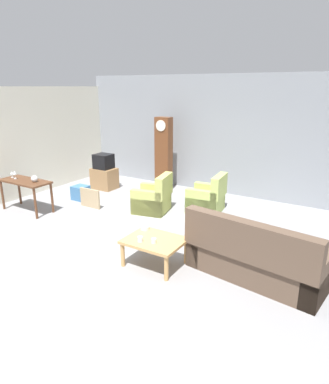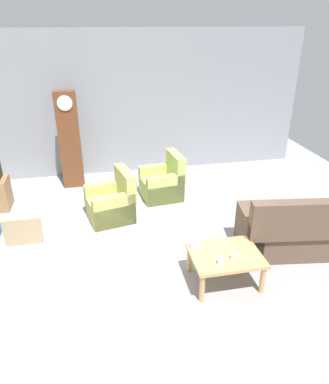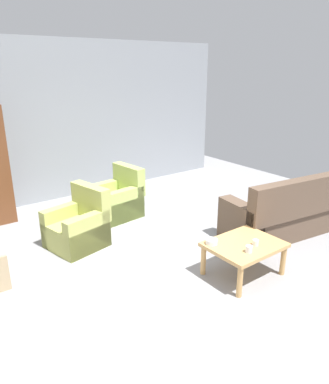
{
  "view_description": "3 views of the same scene",
  "coord_description": "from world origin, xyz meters",
  "px_view_note": "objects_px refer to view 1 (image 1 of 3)",
  "views": [
    {
      "loc": [
        3.68,
        -5.12,
        2.88
      ],
      "look_at": [
        0.18,
        0.61,
        0.78
      ],
      "focal_mm": 31.61,
      "sensor_mm": 36.0,
      "label": 1
    },
    {
      "loc": [
        -0.75,
        -4.66,
        3.37
      ],
      "look_at": [
        0.23,
        0.19,
        0.97
      ],
      "focal_mm": 33.55,
      "sensor_mm": 36.0,
      "label": 2
    },
    {
      "loc": [
        -2.54,
        -3.67,
        2.67
      ],
      "look_at": [
        0.41,
        0.29,
        0.96
      ],
      "focal_mm": 34.09,
      "sensor_mm": 36.0,
      "label": 3
    }
  ],
  "objects_px": {
    "armchair_olive_near": "(153,199)",
    "coffee_table_wood": "(155,243)",
    "cup_white_porcelain": "(154,241)",
    "cup_blue_rimmed": "(140,239)",
    "wine_glass_tall": "(12,173)",
    "console_table_dark": "(25,185)",
    "couch_floral": "(254,257)",
    "framed_picture_leaning": "(90,198)",
    "storage_box_blue": "(81,193)",
    "armchair_olive_far": "(208,199)",
    "grandfather_clock": "(164,154)",
    "tv_stand_cabinet": "(104,178)",
    "bowl_white_stacked": "(145,228)",
    "wine_glass_mid": "(15,173)",
    "tv_crt": "(104,161)",
    "glass_dome_cloche": "(34,179)"
  },
  "relations": [
    {
      "from": "armchair_olive_near",
      "to": "coffee_table_wood",
      "type": "relative_size",
      "value": 0.97
    },
    {
      "from": "cup_white_porcelain",
      "to": "cup_blue_rimmed",
      "type": "bearing_deg",
      "value": -160.74
    },
    {
      "from": "coffee_table_wood",
      "to": "wine_glass_tall",
      "type": "bearing_deg",
      "value": 172.73
    },
    {
      "from": "console_table_dark",
      "to": "wine_glass_tall",
      "type": "bearing_deg",
      "value": 179.04
    },
    {
      "from": "couch_floral",
      "to": "armchair_olive_near",
      "type": "xyz_separation_m",
      "value": [
        -2.95,
        1.66,
        -0.05
      ]
    },
    {
      "from": "framed_picture_leaning",
      "to": "storage_box_blue",
      "type": "relative_size",
      "value": 1.53
    },
    {
      "from": "armchair_olive_far",
      "to": "console_table_dark",
      "type": "distance_m",
      "value": 4.34
    },
    {
      "from": "framed_picture_leaning",
      "to": "grandfather_clock",
      "type": "bearing_deg",
      "value": 71.27
    },
    {
      "from": "armchair_olive_near",
      "to": "tv_stand_cabinet",
      "type": "bearing_deg",
      "value": 159.36
    },
    {
      "from": "storage_box_blue",
      "to": "bowl_white_stacked",
      "type": "distance_m",
      "value": 3.59
    },
    {
      "from": "couch_floral",
      "to": "wine_glass_tall",
      "type": "height_order",
      "value": "couch_floral"
    },
    {
      "from": "framed_picture_leaning",
      "to": "wine_glass_mid",
      "type": "bearing_deg",
      "value": -145.08
    },
    {
      "from": "tv_crt",
      "to": "wine_glass_tall",
      "type": "relative_size",
      "value": 2.93
    },
    {
      "from": "coffee_table_wood",
      "to": "wine_glass_tall",
      "type": "xyz_separation_m",
      "value": [
        -4.49,
        0.57,
        0.47
      ]
    },
    {
      "from": "storage_box_blue",
      "to": "cup_blue_rimmed",
      "type": "relative_size",
      "value": 4.41
    },
    {
      "from": "tv_stand_cabinet",
      "to": "cup_white_porcelain",
      "type": "distance_m",
      "value": 4.87
    },
    {
      "from": "framed_picture_leaning",
      "to": "glass_dome_cloche",
      "type": "height_order",
      "value": "glass_dome_cloche"
    },
    {
      "from": "glass_dome_cloche",
      "to": "cup_white_porcelain",
      "type": "xyz_separation_m",
      "value": [
        3.78,
        -0.73,
        -0.33
      ]
    },
    {
      "from": "armchair_olive_far",
      "to": "grandfather_clock",
      "type": "bearing_deg",
      "value": 152.05
    },
    {
      "from": "tv_stand_cabinet",
      "to": "bowl_white_stacked",
      "type": "relative_size",
      "value": 4.32
    },
    {
      "from": "tv_stand_cabinet",
      "to": "bowl_white_stacked",
      "type": "xyz_separation_m",
      "value": [
        3.33,
        -2.72,
        0.2
      ]
    },
    {
      "from": "armchair_olive_near",
      "to": "bowl_white_stacked",
      "type": "relative_size",
      "value": 5.93
    },
    {
      "from": "tv_stand_cabinet",
      "to": "wine_glass_tall",
      "type": "xyz_separation_m",
      "value": [
        -0.81,
        -2.39,
        0.57
      ]
    },
    {
      "from": "armchair_olive_near",
      "to": "glass_dome_cloche",
      "type": "xyz_separation_m",
      "value": [
        -2.31,
        -1.5,
        0.53
      ]
    },
    {
      "from": "cup_white_porcelain",
      "to": "cup_blue_rimmed",
      "type": "distance_m",
      "value": 0.23
    },
    {
      "from": "storage_box_blue",
      "to": "bowl_white_stacked",
      "type": "relative_size",
      "value": 2.49
    },
    {
      "from": "cup_white_porcelain",
      "to": "glass_dome_cloche",
      "type": "bearing_deg",
      "value": 169.08
    },
    {
      "from": "coffee_table_wood",
      "to": "tv_stand_cabinet",
      "type": "height_order",
      "value": "tv_stand_cabinet"
    },
    {
      "from": "tv_stand_cabinet",
      "to": "wine_glass_tall",
      "type": "bearing_deg",
      "value": -108.61
    },
    {
      "from": "framed_picture_leaning",
      "to": "glass_dome_cloche",
      "type": "bearing_deg",
      "value": -131.42
    },
    {
      "from": "grandfather_clock",
      "to": "tv_crt",
      "type": "bearing_deg",
      "value": -152.58
    },
    {
      "from": "tv_crt",
      "to": "armchair_olive_near",
      "type": "bearing_deg",
      "value": -20.64
    },
    {
      "from": "framed_picture_leaning",
      "to": "cup_blue_rimmed",
      "type": "height_order",
      "value": "cup_blue_rimmed"
    },
    {
      "from": "armchair_olive_near",
      "to": "glass_dome_cloche",
      "type": "relative_size",
      "value": 6.18
    },
    {
      "from": "glass_dome_cloche",
      "to": "wine_glass_tall",
      "type": "relative_size",
      "value": 0.92
    },
    {
      "from": "cup_white_porcelain",
      "to": "bowl_white_stacked",
      "type": "bearing_deg",
      "value": 139.19
    },
    {
      "from": "armchair_olive_near",
      "to": "cup_white_porcelain",
      "type": "bearing_deg",
      "value": -56.57
    },
    {
      "from": "framed_picture_leaning",
      "to": "storage_box_blue",
      "type": "bearing_deg",
      "value": 153.16
    },
    {
      "from": "storage_box_blue",
      "to": "cup_blue_rimmed",
      "type": "xyz_separation_m",
      "value": [
        3.4,
        -2.05,
        0.32
      ]
    },
    {
      "from": "cup_blue_rimmed",
      "to": "bowl_white_stacked",
      "type": "height_order",
      "value": "cup_blue_rimmed"
    },
    {
      "from": "tv_crt",
      "to": "wine_glass_tall",
      "type": "height_order",
      "value": "tv_crt"
    },
    {
      "from": "armchair_olive_near",
      "to": "tv_stand_cabinet",
      "type": "distance_m",
      "value": 2.44
    },
    {
      "from": "framed_picture_leaning",
      "to": "storage_box_blue",
      "type": "height_order",
      "value": "framed_picture_leaning"
    },
    {
      "from": "framed_picture_leaning",
      "to": "bowl_white_stacked",
      "type": "xyz_separation_m",
      "value": [
        2.54,
        -1.28,
        0.26
      ]
    },
    {
      "from": "coffee_table_wood",
      "to": "bowl_white_stacked",
      "type": "height_order",
      "value": "bowl_white_stacked"
    },
    {
      "from": "console_table_dark",
      "to": "cup_blue_rimmed",
      "type": "height_order",
      "value": "console_table_dark"
    },
    {
      "from": "armchair_olive_near",
      "to": "grandfather_clock",
      "type": "height_order",
      "value": "grandfather_clock"
    },
    {
      "from": "console_table_dark",
      "to": "wine_glass_mid",
      "type": "xyz_separation_m",
      "value": [
        -0.31,
        -0.03,
        0.25
      ]
    },
    {
      "from": "console_table_dark",
      "to": "wine_glass_mid",
      "type": "distance_m",
      "value": 0.4
    },
    {
      "from": "couch_floral",
      "to": "wine_glass_tall",
      "type": "relative_size",
      "value": 13.45
    }
  ]
}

